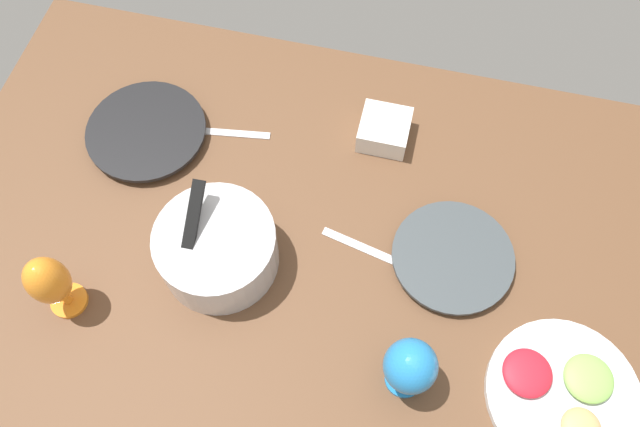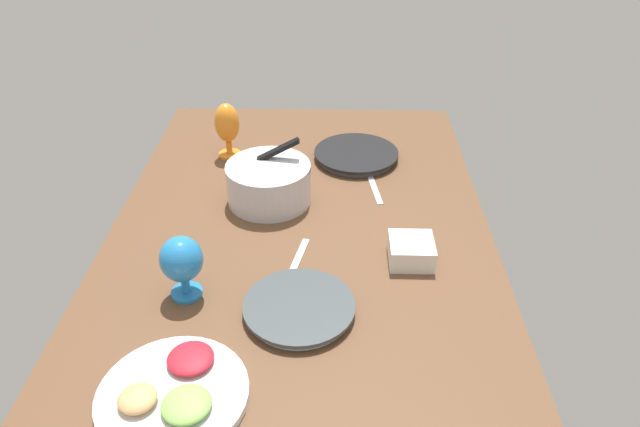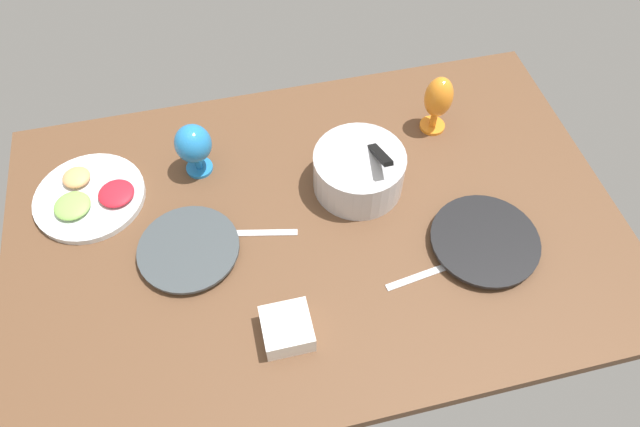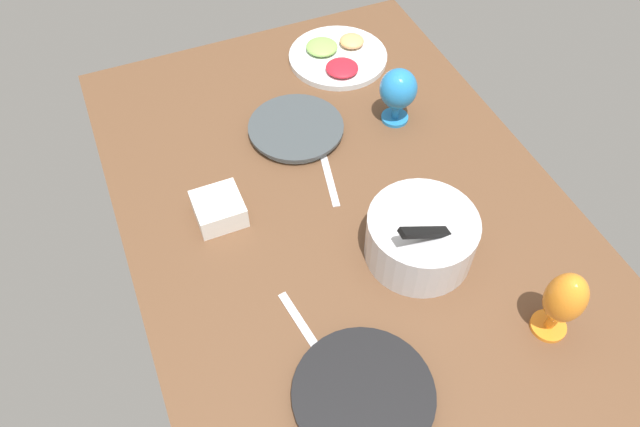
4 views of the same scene
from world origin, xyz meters
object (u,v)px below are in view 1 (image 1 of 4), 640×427
object	(u,v)px
dinner_plate_left	(452,258)
hurricane_glass_blue	(410,367)
fruit_platter	(564,394)
hurricane_glass_orange	(49,282)
mixing_bowl	(217,248)
square_bowl_white	(384,129)
dinner_plate_right	(147,132)

from	to	relation	value
dinner_plate_left	hurricane_glass_blue	world-z (taller)	hurricane_glass_blue
fruit_platter	hurricane_glass_orange	world-z (taller)	hurricane_glass_orange
mixing_bowl	hurricane_glass_blue	bearing A→B (deg)	159.54
hurricane_glass_blue	square_bowl_white	xyz separation A→B (cm)	(14.30, -54.08, -6.72)
dinner_plate_right	square_bowl_white	distance (cm)	55.03
dinner_plate_left	mixing_bowl	world-z (taller)	mixing_bowl
hurricane_glass_blue	dinner_plate_right	bearing A→B (deg)	-31.56
dinner_plate_left	fruit_platter	distance (cm)	33.41
hurricane_glass_blue	square_bowl_white	bearing A→B (deg)	-75.19
dinner_plate_left	dinner_plate_right	bearing A→B (deg)	-11.43
dinner_plate_right	hurricane_glass_orange	xyz separation A→B (cm)	(1.20, 42.06, 9.68)
hurricane_glass_orange	hurricane_glass_blue	bearing A→B (deg)	-179.70
fruit_platter	square_bowl_white	bearing A→B (deg)	-48.63
fruit_platter	hurricane_glass_orange	size ratio (longest dim) A/B	1.59
dinner_plate_right	hurricane_glass_orange	size ratio (longest dim) A/B	1.49
hurricane_glass_blue	dinner_plate_left	bearing A→B (deg)	-101.62
dinner_plate_left	square_bowl_white	bearing A→B (deg)	-53.94
hurricane_glass_orange	fruit_platter	bearing A→B (deg)	-177.50
hurricane_glass_orange	dinner_plate_right	bearing A→B (deg)	-91.64
mixing_bowl	hurricane_glass_blue	world-z (taller)	mixing_bowl
mixing_bowl	square_bowl_white	bearing A→B (deg)	-125.50
hurricane_glass_orange	square_bowl_white	xyz separation A→B (cm)	(-54.79, -54.44, -7.83)
square_bowl_white	dinner_plate_left	bearing A→B (deg)	126.06
dinner_plate_right	hurricane_glass_orange	bearing A→B (deg)	88.36
mixing_bowl	fruit_platter	distance (cm)	72.71
dinner_plate_left	hurricane_glass_blue	distance (cm)	28.76
hurricane_glass_orange	square_bowl_white	size ratio (longest dim) A/B	1.66
mixing_bowl	hurricane_glass_orange	size ratio (longest dim) A/B	1.32
square_bowl_white	dinner_plate_right	bearing A→B (deg)	13.01
dinner_plate_right	hurricane_glass_blue	xyz separation A→B (cm)	(-67.89, 41.69, 8.56)
dinner_plate_right	hurricane_glass_blue	distance (cm)	80.13
dinner_plate_right	square_bowl_white	xyz separation A→B (cm)	(-53.58, -12.38, 1.85)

